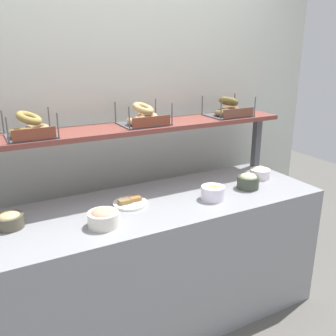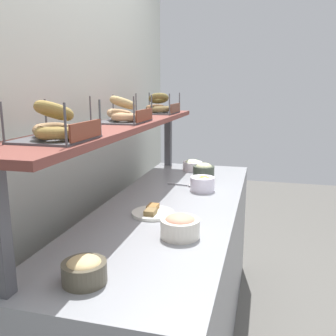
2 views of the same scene
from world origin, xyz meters
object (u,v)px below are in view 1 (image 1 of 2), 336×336
bowl_hummus (9,220)px  serving_plate_white (130,203)px  bowl_lox_spread (103,217)px  bowl_fruit_salad (213,192)px  bagel_basket_everything (30,128)px  bowl_tuna_salad (248,181)px  bowl_scallion_spread (260,172)px  serving_spoon_near_plate (212,189)px  bagel_basket_sesame (143,117)px  bagel_basket_cinnamon_raisin (228,110)px

bowl_hummus → serving_plate_white: size_ratio=0.70×
bowl_lox_spread → bowl_hummus: 0.49m
bowl_fruit_salad → bagel_basket_everything: size_ratio=0.54×
bowl_tuna_salad → bowl_scallion_spread: 0.24m
serving_spoon_near_plate → bagel_basket_sesame: size_ratio=0.58×
bowl_scallion_spread → bowl_hummus: bearing=179.1°
bowl_tuna_salad → bowl_hummus: 1.48m
bowl_scallion_spread → serving_spoon_near_plate: bowl_scallion_spread is taller
bowl_tuna_salad → bowl_fruit_salad: (-0.32, -0.05, -0.01)m
serving_plate_white → bowl_hummus: bearing=178.0°
bowl_lox_spread → bagel_basket_sesame: size_ratio=0.55×
bowl_tuna_salad → serving_spoon_near_plate: (-0.24, 0.08, -0.04)m
bowl_hummus → serving_plate_white: bearing=-2.0°
bowl_scallion_spread → bagel_basket_cinnamon_raisin: bagel_basket_cinnamon_raisin is taller
bowl_scallion_spread → serving_spoon_near_plate: 0.45m
bowl_lox_spread → bowl_scallion_spread: size_ratio=1.13×
bowl_scallion_spread → bagel_basket_everything: bagel_basket_everything is taller
bowl_fruit_salad → serving_plate_white: size_ratio=0.70×
bowl_fruit_salad → bagel_basket_cinnamon_raisin: 0.69m
bowl_tuna_salad → bowl_fruit_salad: bowl_tuna_salad is taller
bowl_tuna_salad → serving_spoon_near_plate: size_ratio=0.83×
bowl_hummus → bagel_basket_everything: size_ratio=0.53×
bowl_lox_spread → serving_plate_white: size_ratio=0.79×
serving_plate_white → serving_spoon_near_plate: size_ratio=1.19×
bowl_fruit_salad → bagel_basket_everything: bearing=159.2°
serving_plate_white → serving_spoon_near_plate: 0.57m
serving_plate_white → bagel_basket_cinnamon_raisin: size_ratio=0.69×
bowl_tuna_salad → bowl_hummus: (-1.47, 0.15, -0.01)m
bowl_tuna_salad → bagel_basket_cinnamon_raisin: (0.06, 0.33, 0.42)m
bowl_scallion_spread → bowl_lox_spread: bearing=-171.4°
bowl_lox_spread → bowl_hummus: size_ratio=1.14×
bowl_scallion_spread → bagel_basket_sesame: bagel_basket_sesame is taller
bowl_fruit_salad → bowl_hummus: bowl_fruit_salad is taller
bowl_hummus → bagel_basket_sesame: bagel_basket_sesame is taller
bowl_lox_spread → bowl_fruit_salad: (0.72, 0.02, -0.00)m
bowl_fruit_salad → bowl_scallion_spread: bearing=17.3°
serving_plate_white → bagel_basket_cinnamon_raisin: bearing=13.8°
bagel_basket_cinnamon_raisin → serving_spoon_near_plate: bearing=-139.7°
bagel_basket_everything → bowl_fruit_salad: bearing=-20.8°
bowl_fruit_salad → serving_spoon_near_plate: 0.15m
serving_plate_white → bowl_scallion_spread: bearing=-0.2°
bagel_basket_sesame → bowl_lox_spread: bearing=-136.4°
bagel_basket_everything → bowl_tuna_salad: bearing=-14.1°
bowl_scallion_spread → bowl_hummus: (-1.68, 0.03, 0.00)m
bowl_scallion_spread → serving_spoon_near_plate: bearing=-175.2°
serving_plate_white → bagel_basket_everything: 0.71m
bagel_basket_everything → bowl_hummus: bearing=-134.8°
bowl_lox_spread → bagel_basket_sesame: bagel_basket_sesame is taller
bowl_hummus → serving_plate_white: (0.67, -0.02, -0.03)m
bowl_fruit_salad → serving_spoon_near_plate: size_ratio=0.84×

